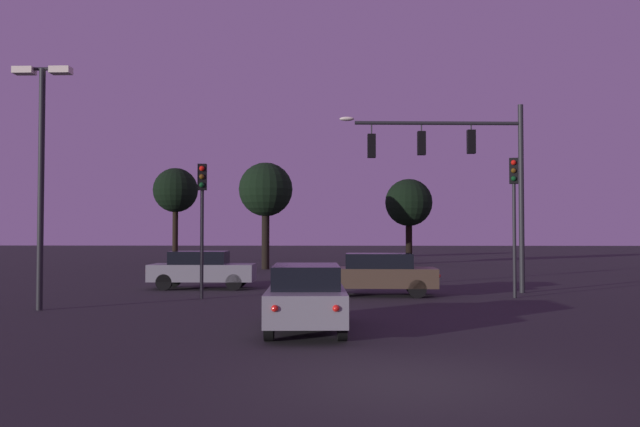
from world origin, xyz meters
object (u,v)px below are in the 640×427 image
tree_behind_sign (266,190)px  car_crossing_right (376,273)px  tree_left_far (176,191)px  car_nearside_lane (306,296)px  parking_lot_lamp_post (41,153)px  traffic_signal_mast_arm (463,162)px  car_crossing_left (202,269)px  tree_center_horizon (409,203)px  traffic_light_corner_right (202,204)px  traffic_light_corner_left (514,199)px

tree_behind_sign → car_crossing_right: bearing=-70.6°
car_crossing_right → tree_left_far: tree_left_far is taller
car_nearside_lane → tree_left_far: bearing=109.2°
parking_lot_lamp_post → car_crossing_right: bearing=25.0°
traffic_signal_mast_arm → car_crossing_left: (-10.28, 1.56, -4.16)m
tree_left_far → tree_center_horizon: tree_left_far is taller
traffic_signal_mast_arm → traffic_light_corner_right: size_ratio=1.54×
traffic_signal_mast_arm → car_crossing_left: traffic_signal_mast_arm is taller
traffic_light_corner_right → tree_left_far: size_ratio=0.64×
traffic_light_corner_left → traffic_light_corner_right: traffic_light_corner_left is taller
car_nearside_lane → car_crossing_left: size_ratio=1.04×
car_crossing_left → tree_left_far: (-6.81, 22.22, 4.67)m
car_crossing_left → traffic_light_corner_left: bearing=-16.1°
car_crossing_left → tree_behind_sign: tree_behind_sign is taller
car_nearside_lane → car_crossing_right: 8.68m
traffic_light_corner_left → tree_behind_sign: size_ratio=0.73×
car_crossing_left → car_crossing_right: 7.40m
tree_left_far → tree_behind_sign: bearing=-46.0°
traffic_signal_mast_arm → car_nearside_lane: bearing=-119.8°
parking_lot_lamp_post → tree_behind_sign: 21.96m
traffic_light_corner_left → parking_lot_lamp_post: (-14.87, -4.01, 1.18)m
traffic_signal_mast_arm → tree_center_horizon: bearing=88.9°
car_crossing_right → tree_behind_sign: 18.35m
traffic_signal_mast_arm → tree_center_horizon: traffic_signal_mast_arm is taller
traffic_signal_mast_arm → tree_center_horizon: 23.08m
traffic_light_corner_right → traffic_signal_mast_arm: bearing=15.0°
traffic_signal_mast_arm → traffic_light_corner_left: (1.40, -1.81, -1.53)m
car_nearside_lane → traffic_signal_mast_arm: bearing=60.2°
traffic_light_corner_right → tree_center_horizon: tree_center_horizon is taller
traffic_signal_mast_arm → traffic_light_corner_left: traffic_signal_mast_arm is taller
parking_lot_lamp_post → tree_center_horizon: parking_lot_lamp_post is taller
tree_center_horizon → traffic_light_corner_left: bearing=-87.8°
traffic_light_corner_left → car_crossing_right: bearing=171.9°
car_crossing_left → car_crossing_right: bearing=-21.3°
car_nearside_lane → tree_center_horizon: tree_center_horizon is taller
car_nearside_lane → tree_behind_sign: (-3.85, 25.29, 4.15)m
traffic_light_corner_left → car_crossing_right: 5.51m
parking_lot_lamp_post → car_crossing_left: bearing=66.6°
traffic_signal_mast_arm → car_crossing_right: size_ratio=1.58×
car_crossing_left → tree_behind_sign: 14.80m
tree_left_far → car_crossing_right: bearing=-61.2°
tree_behind_sign → tree_left_far: tree_left_far is taller
car_nearside_lane → traffic_light_corner_right: bearing=119.3°
traffic_light_corner_left → traffic_signal_mast_arm: bearing=127.7°
traffic_light_corner_right → tree_behind_sign: bearing=89.7°
car_nearside_lane → parking_lot_lamp_post: (-8.00, 3.73, 3.82)m
car_nearside_lane → tree_left_far: size_ratio=0.62×
parking_lot_lamp_post → tree_left_far: bearing=97.0°
traffic_signal_mast_arm → traffic_light_corner_right: (-9.42, -2.52, -1.69)m
traffic_signal_mast_arm → tree_behind_sign: (-9.32, 15.73, -0.01)m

